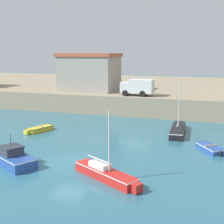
# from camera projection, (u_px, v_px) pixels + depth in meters

# --- Properties ---
(ground_plane) EXTENTS (200.00, 200.00, 0.00)m
(ground_plane) POSITION_uv_depth(u_px,v_px,m) (67.00, 163.00, 23.79)
(ground_plane) COLOR #2D667A
(quay_seawall) EXTENTS (120.00, 40.00, 2.61)m
(quay_seawall) POSITION_uv_depth(u_px,v_px,m) (158.00, 90.00, 59.13)
(quay_seawall) COLOR gray
(quay_seawall) RESTS_ON ground
(sailboat_red_0) EXTENTS (5.44, 3.57, 4.64)m
(sailboat_red_0) POSITION_uv_depth(u_px,v_px,m) (106.00, 173.00, 20.60)
(sailboat_red_0) COLOR red
(sailboat_red_0) RESTS_ON ground
(sailboat_black_1) EXTENTS (1.66, 6.61, 5.37)m
(sailboat_black_1) POSITION_uv_depth(u_px,v_px,m) (178.00, 130.00, 32.41)
(sailboat_black_1) COLOR black
(sailboat_black_1) RESTS_ON ground
(dinghy_blue_2) EXTENTS (2.64, 3.35, 0.53)m
(dinghy_blue_2) POSITION_uv_depth(u_px,v_px,m) (210.00, 148.00, 26.66)
(dinghy_blue_2) COLOR #284C9E
(dinghy_blue_2) RESTS_ON ground
(motorboat_blue_3) EXTENTS (5.09, 3.57, 2.32)m
(motorboat_blue_3) POSITION_uv_depth(u_px,v_px,m) (12.00, 157.00, 23.39)
(motorboat_blue_3) COLOR #284C9E
(motorboat_blue_3) RESTS_ON ground
(dinghy_yellow_4) EXTENTS (2.02, 3.46, 0.57)m
(dinghy_yellow_4) POSITION_uv_depth(u_px,v_px,m) (39.00, 129.00, 33.25)
(dinghy_yellow_4) COLOR yellow
(dinghy_yellow_4) RESTS_ON ground
(harbor_shed_near_wharf) EXTENTS (8.53, 6.67, 5.63)m
(harbor_shed_near_wharf) POSITION_uv_depth(u_px,v_px,m) (90.00, 72.00, 47.48)
(harbor_shed_near_wharf) COLOR gray
(harbor_shed_near_wharf) RESTS_ON quay_seawall
(truck_on_quay) EXTENTS (4.31, 2.20, 2.20)m
(truck_on_quay) POSITION_uv_depth(u_px,v_px,m) (138.00, 87.00, 41.84)
(truck_on_quay) COLOR silver
(truck_on_quay) RESTS_ON quay_seawall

